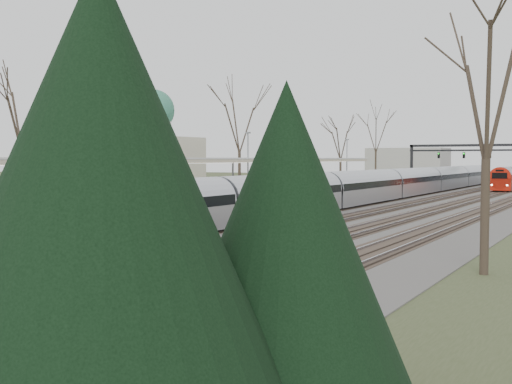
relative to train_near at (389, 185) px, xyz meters
The scene contains 10 objects.
track_bed 4.50m from the train_near, 49.71° to the left, with size 24.00×160.00×0.22m.
platform 15.70m from the train_near, 114.70° to the right, with size 3.50×69.00×1.00m, color #9E9B93.
canopy 20.01m from the train_near, 109.25° to the right, with size 4.10×50.00×3.11m.
dome_building 23.73m from the train_near, 144.43° to the right, with size 10.00×8.00×10.30m.
signal_gantry 33.54m from the train_near, 85.20° to the left, with size 21.00×0.59×6.08m.
evergreen_clump 54.89m from the train_near, 74.77° to the right, with size 5.90×7.10×6.50m.
tree_west_near 34.98m from the train_near, 113.04° to the right, with size 5.00×5.00×10.30m.
tree_west_far 16.34m from the train_near, 165.54° to the right, with size 5.50×5.50×11.33m.
tree_east_near 40.20m from the train_near, 67.13° to the right, with size 4.50×4.50×9.27m.
train_near is the anchor object (origin of this frame).
Camera 1 is at (17.11, -7.88, 4.05)m, focal length 45.00 mm.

